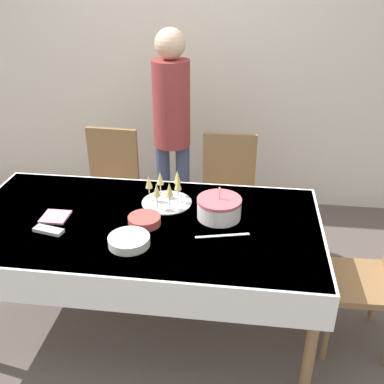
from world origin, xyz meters
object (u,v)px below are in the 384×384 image
at_px(dining_chair_right_end, 377,271).
at_px(plate_stack_dessert, 144,220).
at_px(person_standing, 172,119).
at_px(champagne_tray, 166,191).
at_px(dining_chair_far_right, 228,193).
at_px(birthday_cake, 219,208).
at_px(dining_chair_far_left, 111,186).
at_px(plate_stack_main, 129,241).

bearing_deg(dining_chair_right_end, plate_stack_dessert, -178.44).
bearing_deg(person_standing, champagne_tray, -83.16).
bearing_deg(plate_stack_dessert, dining_chair_right_end, 1.56).
distance_m(dining_chair_far_right, person_standing, 0.70).
height_order(dining_chair_right_end, birthday_cake, dining_chair_right_end).
relative_size(dining_chair_right_end, champagne_tray, 3.09).
bearing_deg(person_standing, dining_chair_far_right, -24.07).
relative_size(dining_chair_far_right, person_standing, 0.57).
bearing_deg(dining_chair_right_end, dining_chair_far_left, 154.85).
height_order(dining_chair_far_left, plate_stack_dessert, dining_chair_far_left).
bearing_deg(dining_chair_right_end, dining_chair_far_right, 136.53).
xyz_separation_m(champagne_tray, plate_stack_main, (-0.11, -0.48, -0.06)).
xyz_separation_m(dining_chair_far_right, plate_stack_main, (-0.46, -1.10, 0.25)).
bearing_deg(person_standing, birthday_cake, -65.42).
height_order(dining_chair_far_left, champagne_tray, dining_chair_far_left).
relative_size(dining_chair_far_left, birthday_cake, 3.69).
relative_size(dining_chair_right_end, birthday_cake, 3.69).
bearing_deg(dining_chair_far_left, person_standing, 23.74).
bearing_deg(birthday_cake, person_standing, 114.58).
height_order(dining_chair_far_left, dining_chair_far_right, same).
bearing_deg(person_standing, dining_chair_far_left, -156.26).
height_order(dining_chair_right_end, person_standing, person_standing).
xyz_separation_m(dining_chair_far_left, dining_chair_far_right, (0.91, 0.00, 0.00)).
bearing_deg(dining_chair_far_right, person_standing, 155.93).
xyz_separation_m(dining_chair_far_right, person_standing, (-0.45, 0.20, 0.49)).
bearing_deg(plate_stack_dessert, dining_chair_far_left, 118.60).
distance_m(dining_chair_far_left, dining_chair_far_right, 0.91).
xyz_separation_m(dining_chair_far_left, plate_stack_main, (0.45, -1.10, 0.25)).
height_order(dining_chair_far_left, person_standing, person_standing).
height_order(dining_chair_far_right, dining_chair_right_end, same).
xyz_separation_m(plate_stack_dessert, person_standing, (-0.02, 1.09, 0.24)).
height_order(dining_chair_far_left, dining_chair_right_end, same).
distance_m(dining_chair_far_right, dining_chair_right_end, 1.23).
bearing_deg(plate_stack_main, plate_stack_dessert, 80.97).
relative_size(dining_chair_far_right, dining_chair_right_end, 1.00).
distance_m(dining_chair_far_left, plate_stack_main, 1.21).
bearing_deg(person_standing, plate_stack_dessert, -88.82).
height_order(dining_chair_right_end, plate_stack_dessert, dining_chair_right_end).
distance_m(champagne_tray, plate_stack_main, 0.49).
xyz_separation_m(champagne_tray, person_standing, (-0.10, 0.82, 0.18)).
distance_m(dining_chair_far_left, champagne_tray, 0.89).
bearing_deg(champagne_tray, birthday_cake, -21.30).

